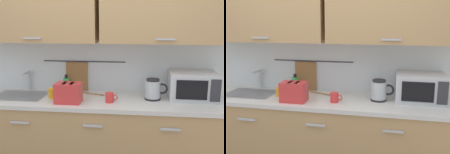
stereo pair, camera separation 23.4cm
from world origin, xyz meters
The scene contains 10 objects.
counter_unit centered at (-0.01, 0.30, 0.46)m, with size 2.53×0.64×0.90m.
back_wall_assembly centered at (0.00, 0.53, 1.52)m, with size 3.70×0.41×2.50m.
sink_faucet centered at (-0.82, 0.53, 1.04)m, with size 0.09×0.17×0.22m.
microwave centered at (0.93, 0.41, 1.04)m, with size 0.46×0.35×0.27m.
electric_kettle centered at (0.54, 0.35, 1.00)m, with size 0.23×0.16×0.21m.
dish_soap_bottle centered at (-0.38, 0.50, 0.99)m, with size 0.06×0.06×0.20m.
mug_near_sink centered at (-0.46, 0.28, 0.95)m, with size 0.12×0.08×0.09m.
toaster centered at (-0.26, 0.15, 1.00)m, with size 0.26×0.17×0.19m.
mug_by_kettle centered at (0.13, 0.20, 0.95)m, with size 0.12×0.08×0.09m.
wooden_spoon centered at (-0.05, 0.44, 0.91)m, with size 0.27×0.12×0.01m.
Camera 1 is at (0.43, -2.22, 1.68)m, focal length 42.74 mm.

